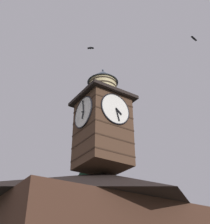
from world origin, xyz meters
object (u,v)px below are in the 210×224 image
(pine_tree_behind, at_px, (94,208))
(flying_bird_low, at_px, (91,48))
(flying_bird_high, at_px, (194,39))
(moon, at_px, (104,196))
(clock_tower, at_px, (102,121))

(pine_tree_behind, xyz_separation_m, flying_bird_low, (2.55, 3.16, 12.78))
(flying_bird_high, height_order, flying_bird_low, flying_bird_low)
(flying_bird_low, bearing_deg, moon, -125.55)
(flying_bird_high, bearing_deg, flying_bird_low, -44.71)
(pine_tree_behind, bearing_deg, flying_bird_low, 51.11)
(clock_tower, distance_m, pine_tree_behind, 7.04)
(clock_tower, xyz_separation_m, moon, (-17.51, -26.39, 2.28))
(clock_tower, relative_size, moon, 3.90)
(pine_tree_behind, xyz_separation_m, moon, (-15.50, -22.09, 7.48))
(pine_tree_behind, height_order, flying_bird_high, flying_bird_high)
(pine_tree_behind, distance_m, flying_bird_high, 15.83)
(pine_tree_behind, bearing_deg, clock_tower, 64.96)
(moon, bearing_deg, clock_tower, 56.44)
(clock_tower, relative_size, pine_tree_behind, 0.57)
(moon, bearing_deg, flying_bird_low, 54.45)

